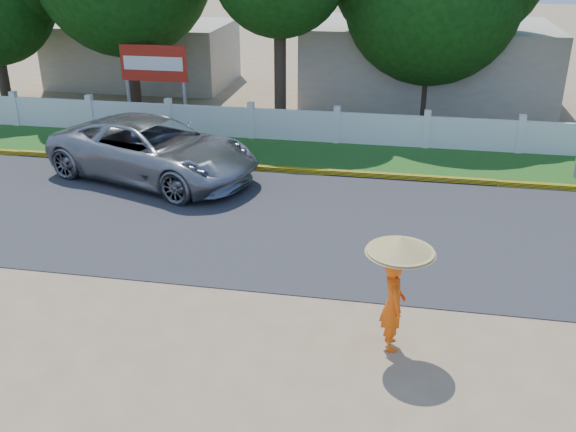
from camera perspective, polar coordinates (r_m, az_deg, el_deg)
The scene contains 10 objects.
ground at distance 12.21m, azimuth -1.72°, elevation -9.38°, with size 120.00×120.00×0.00m, color #9E8460.
road at distance 16.09m, azimuth 1.61°, elevation -0.61°, with size 60.00×7.00×0.02m, color #38383A.
grass_verge at distance 20.93m, azimuth 3.85°, elevation 5.33°, with size 60.00×3.50×0.03m, color #2D601E.
curb at distance 19.31m, azimuth 3.25°, elevation 3.92°, with size 40.00×0.18×0.16m, color yellow.
fence at distance 22.14m, azimuth 4.34°, elevation 7.83°, with size 40.00×0.10×1.10m, color silver.
building_near at distance 28.43m, azimuth 12.18°, elevation 13.19°, with size 10.00×6.00×3.20m, color #B7AD99.
building_far at distance 31.86m, azimuth -12.64°, elevation 13.92°, with size 8.00×5.00×2.80m, color #B7AD99.
vehicle at distance 19.16m, azimuth -11.85°, elevation 5.79°, with size 2.91×6.32×1.76m, color gray.
monk_with_parasol at distance 10.99m, azimuth 9.63°, elevation -5.34°, with size 1.18×1.18×2.14m.
billboard at distance 24.45m, azimuth -11.83°, elevation 12.79°, with size 2.50×0.13×2.95m.
Camera 1 is at (2.19, -9.94, 6.74)m, focal length 40.00 mm.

